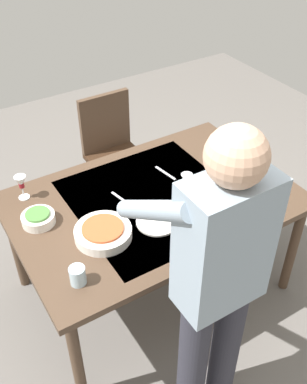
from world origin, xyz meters
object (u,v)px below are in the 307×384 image
at_px(water_cup_near_right, 193,215).
at_px(dinner_plate_far, 228,188).
at_px(wine_glass_right, 21,183).
at_px(dinner_plate_near, 157,222).
at_px(wine_bottle, 253,191).
at_px(serving_bowl_pasta, 103,232).
at_px(person_server, 217,279).
at_px(wine_glass_left, 187,181).
at_px(side_bowl_salad, 38,218).
at_px(dining_table, 154,207).
at_px(water_cup_near_left, 198,200).
at_px(chair_near, 112,147).
at_px(water_cup_far_left, 78,276).

bearing_deg(water_cup_near_right, dinner_plate_far, -159.78).
relative_size(wine_glass_right, dinner_plate_near, 0.66).
distance_m(wine_bottle, serving_bowl_pasta, 0.85).
bearing_deg(person_server, serving_bowl_pasta, -73.84).
bearing_deg(wine_glass_left, side_bowl_salad, -15.65).
relative_size(dining_table, serving_bowl_pasta, 5.37).
bearing_deg(person_server, dinner_plate_far, -133.33).
relative_size(water_cup_near_left, side_bowl_salad, 0.58).
relative_size(water_cup_near_left, dinner_plate_far, 0.45).
bearing_deg(water_cup_near_left, dinner_plate_far, -169.27).
distance_m(wine_glass_right, side_bowl_salad, 0.26).
xyz_separation_m(dining_table, dinner_plate_far, (-0.43, 0.15, 0.07)).
height_order(dinner_plate_near, dinner_plate_far, same).
bearing_deg(person_server, wine_glass_left, -116.71).
height_order(chair_near, serving_bowl_pasta, chair_near).
distance_m(chair_near, water_cup_near_right, 1.24).
bearing_deg(water_cup_near_left, water_cup_near_right, 40.28).
bearing_deg(wine_glass_left, dining_table, -22.93).
bearing_deg(dinner_plate_far, water_cup_far_left, 10.42).
distance_m(chair_near, dinner_plate_near, 1.16).
xyz_separation_m(dining_table, water_cup_near_right, (-0.08, 0.28, 0.11)).
bearing_deg(dinner_plate_near, wine_bottle, 162.79).
relative_size(water_cup_near_left, water_cup_far_left, 1.10).
distance_m(water_cup_near_left, water_cup_far_left, 0.81).
bearing_deg(dinner_plate_near, wine_glass_left, -157.76).
distance_m(wine_glass_right, dinner_plate_far, 1.19).
relative_size(chair_near, side_bowl_salad, 5.06).
relative_size(water_cup_near_left, water_cup_near_right, 1.08).
height_order(water_cup_near_left, water_cup_near_right, water_cup_near_left).
distance_m(dining_table, wine_glass_right, 0.77).
relative_size(dining_table, wine_glass_right, 10.67).
height_order(water_cup_near_right, side_bowl_salad, water_cup_near_right).
bearing_deg(side_bowl_salad, wine_glass_right, -90.85).
distance_m(person_server, wine_bottle, 0.78).
bearing_deg(dining_table, water_cup_far_left, 28.70).
bearing_deg(wine_bottle, serving_bowl_pasta, -14.63).
xyz_separation_m(wine_glass_left, water_cup_far_left, (0.80, 0.27, -0.06)).
xyz_separation_m(water_cup_near_right, water_cup_far_left, (0.70, 0.06, -0.00)).
bearing_deg(dinner_plate_far, water_cup_near_left, 10.73).
bearing_deg(dinner_plate_near, dinner_plate_far, -176.27).
distance_m(dining_table, wine_bottle, 0.58).
relative_size(person_server, wine_glass_right, 11.19).
bearing_deg(chair_near, wine_glass_right, 32.16).
distance_m(wine_glass_left, water_cup_near_right, 0.23).
height_order(dining_table, wine_bottle, wine_bottle).
bearing_deg(water_cup_far_left, side_bowl_salad, -88.91).
distance_m(wine_glass_left, water_cup_near_left, 0.13).
relative_size(chair_near, person_server, 0.54).
height_order(wine_glass_right, dinner_plate_near, wine_glass_right).
xyz_separation_m(wine_glass_right, water_cup_near_left, (-0.80, 0.60, -0.05)).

